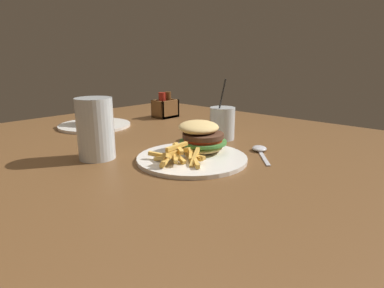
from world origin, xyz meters
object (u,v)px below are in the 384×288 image
condiment_caddy (165,108)px  meal_plate_far (94,118)px  meal_plate_near (196,147)px  beer_glass (96,130)px  spoon (260,149)px  juice_glass (222,125)px

condiment_caddy → meal_plate_far: bearing=170.2°
meal_plate_near → beer_glass: bearing=133.7°
meal_plate_near → meal_plate_far: meal_plate_far is taller
spoon → meal_plate_far: size_ratio=0.51×
spoon → meal_plate_far: meal_plate_far is taller
beer_glass → meal_plate_far: beer_glass is taller
meal_plate_far → meal_plate_near: bearing=-93.0°
meal_plate_near → condiment_caddy: condiment_caddy is taller
juice_glass → condiment_caddy: size_ratio=1.77×
beer_glass → juice_glass: 0.39m
meal_plate_near → condiment_caddy: 0.59m
meal_plate_near → juice_glass: size_ratio=1.46×
meal_plate_near → juice_glass: (0.20, 0.07, 0.02)m
spoon → juice_glass: bearing=34.4°
meal_plate_far → spoon: bearing=-78.5°
meal_plate_far → juice_glass: bearing=-69.8°
beer_glass → juice_glass: (0.38, -0.11, -0.03)m
beer_glass → condiment_caddy: 0.60m
meal_plate_near → meal_plate_far: bearing=87.0°
spoon → meal_plate_far: (-0.13, 0.63, 0.02)m
meal_plate_near → beer_glass: (-0.18, 0.18, 0.04)m
meal_plate_far → condiment_caddy: (0.31, -0.05, 0.01)m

